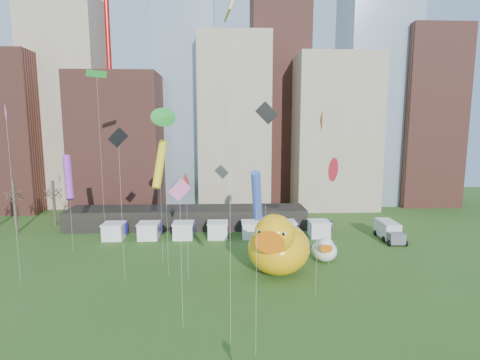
{
  "coord_description": "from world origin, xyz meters",
  "views": [
    {
      "loc": [
        2.11,
        -15.34,
        15.86
      ],
      "look_at": [
        3.26,
        11.83,
        12.0
      ],
      "focal_mm": 27.0,
      "sensor_mm": 36.0,
      "label": 1
    }
  ],
  "objects_px": {
    "small_duck": "(324,249)",
    "seahorse_green": "(270,236)",
    "big_duck": "(278,245)",
    "box_truck": "(389,231)",
    "seahorse_purple": "(281,237)"
  },
  "relations": [
    {
      "from": "small_duck",
      "to": "seahorse_green",
      "type": "bearing_deg",
      "value": -146.82
    },
    {
      "from": "big_duck",
      "to": "box_truck",
      "type": "distance_m",
      "value": 21.44
    },
    {
      "from": "seahorse_purple",
      "to": "box_truck",
      "type": "xyz_separation_m",
      "value": [
        17.43,
        11.63,
        -2.85
      ]
    },
    {
      "from": "seahorse_purple",
      "to": "box_truck",
      "type": "relative_size",
      "value": 0.95
    },
    {
      "from": "box_truck",
      "to": "seahorse_purple",
      "type": "bearing_deg",
      "value": -144.56
    },
    {
      "from": "big_duck",
      "to": "seahorse_purple",
      "type": "distance_m",
      "value": 0.98
    },
    {
      "from": "big_duck",
      "to": "box_truck",
      "type": "bearing_deg",
      "value": 53.01
    },
    {
      "from": "small_duck",
      "to": "seahorse_purple",
      "type": "distance_m",
      "value": 7.28
    },
    {
      "from": "big_duck",
      "to": "seahorse_green",
      "type": "distance_m",
      "value": 1.33
    },
    {
      "from": "seahorse_purple",
      "to": "box_truck",
      "type": "height_order",
      "value": "seahorse_purple"
    },
    {
      "from": "small_duck",
      "to": "seahorse_purple",
      "type": "xyz_separation_m",
      "value": [
        -5.8,
        -3.48,
        2.7
      ]
    },
    {
      "from": "small_duck",
      "to": "seahorse_green",
      "type": "xyz_separation_m",
      "value": [
        -6.99,
        -3.05,
        2.73
      ]
    },
    {
      "from": "seahorse_green",
      "to": "box_truck",
      "type": "relative_size",
      "value": 0.96
    },
    {
      "from": "seahorse_purple",
      "to": "big_duck",
      "type": "bearing_deg",
      "value": 175.19
    },
    {
      "from": "big_duck",
      "to": "seahorse_green",
      "type": "xyz_separation_m",
      "value": [
        -0.79,
        0.56,
        0.92
      ]
    }
  ]
}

